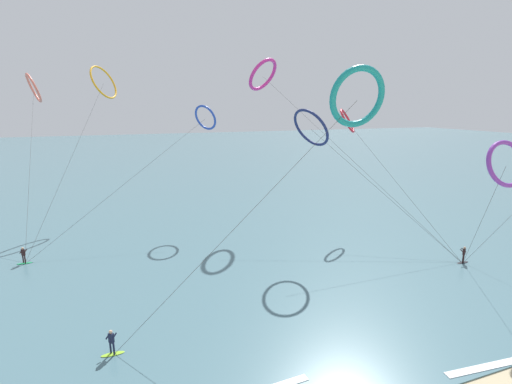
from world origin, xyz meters
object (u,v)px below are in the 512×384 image
surfer_charcoal (464,256)px  kite_coral (34,88)px  surfer_lime (112,344)px  kite_teal (357,97)px  kite_violet (506,164)px  kite_magenta (263,75)px  kite_crimson (347,121)px  kite_cobalt (205,118)px  surfer_emerald (24,256)px  kite_amber (104,82)px  kite_navy (311,128)px

surfer_charcoal → kite_coral: (-41.71, 35.72, 16.75)m
surfer_lime → kite_teal: size_ratio=0.10×
kite_teal → kite_violet: 14.12m
surfer_lime → kite_violet: bearing=-139.1°
kite_teal → kite_magenta: size_ratio=0.72×
kite_crimson → kite_cobalt: kite_cobalt is taller
surfer_emerald → kite_violet: (37.41, -19.60, 10.02)m
kite_teal → kite_magenta: (3.66, 26.31, 3.40)m
kite_amber → kite_magenta: size_ratio=0.84×
kite_violet → kite_coral: 56.54m
kite_navy → surfer_emerald: bearing=63.7°
kite_magenta → kite_coral: bearing=-59.2°
kite_amber → kite_violet: bearing=-108.8°
surfer_emerald → kite_cobalt: 25.09m
surfer_lime → kite_amber: bearing=-44.4°
kite_amber → kite_violet: 47.91m
kite_magenta → kite_coral: 32.08m
kite_cobalt → kite_magenta: size_ratio=0.88×
kite_crimson → kite_amber: kite_amber is taller
kite_coral → surfer_lime: bearing=176.4°
surfer_lime → kite_cobalt: size_ratio=0.08×
surfer_lime → kite_crimson: bearing=-101.9°
surfer_charcoal → surfer_emerald: 43.11m
surfer_charcoal → kite_navy: bearing=-63.2°
kite_teal → kite_amber: 39.88m
surfer_emerald → kite_teal: kite_teal is taller
kite_crimson → kite_amber: bearing=100.6°
surfer_charcoal → surfer_lime: 32.36m
kite_navy → kite_coral: 39.91m
surfer_lime → kite_violet: size_ratio=0.13×
kite_cobalt → kite_navy: size_ratio=1.45×
kite_teal → kite_amber: bearing=-65.1°
kite_violet → kite_coral: bearing=137.7°
kite_crimson → kite_teal: 23.39m
kite_teal → kite_amber: size_ratio=0.86×
surfer_charcoal → kite_magenta: bearing=-87.7°
kite_violet → kite_magenta: bearing=113.8°
kite_amber → kite_coral: (-9.25, 3.64, -0.73)m
kite_magenta → surfer_emerald: bearing=-18.8°
surfer_lime → kite_crimson: kite_crimson is taller
surfer_lime → kite_teal: bearing=-139.9°
kite_cobalt → kite_navy: kite_cobalt is taller
kite_violet → kite_cobalt: bearing=126.6°
surfer_emerald → kite_teal: size_ratio=0.10×
kite_teal → kite_magenta: 26.78m
kite_crimson → kite_teal: (-12.45, -19.66, 2.36)m
kite_coral → kite_magenta: bearing=-132.8°
surfer_lime → kite_amber: kite_amber is taller
kite_cobalt → kite_coral: kite_coral is taller
kite_navy → kite_crimson: bearing=-68.0°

